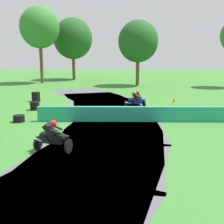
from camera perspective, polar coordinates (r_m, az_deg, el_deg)
The scene contains 12 objects.
ground_plane at distance 16.75m, azimuth 0.24°, elevation -1.92°, with size 120.00×120.00×0.00m, color #38752D.
track_asphalt at distance 16.80m, azimuth -3.93°, elevation -1.89°, with size 10.39×34.23×0.01m.
safety_barrier at distance 17.60m, azimuth 19.57°, elevation -0.43°, with size 0.30×20.68×0.90m, color #239375.
motorcycle_lead_black at distance 11.64m, azimuth -11.83°, elevation -4.97°, with size 1.70×1.04×1.42m.
motorcycle_chase_blue at distance 20.66m, azimuth 5.00°, elevation 2.46°, with size 1.72×1.08×1.43m.
tire_stack_mid_b at distance 17.48m, azimuth -18.47°, elevation -1.28°, with size 0.67×0.67×0.40m.
tire_stack_far at distance 20.85m, azimuth -15.49°, elevation 1.22°, with size 0.67×0.67×0.60m.
tire_stack_extra_a at distance 24.57m, azimuth -15.28°, elevation 3.01°, with size 0.70×0.70×0.80m.
traffic_cone at distance 23.98m, azimuth 12.60°, elevation 2.50°, with size 0.28×0.28×0.44m, color orange.
tree_far_left at distance 40.26m, azimuth -14.57°, elevation 16.34°, with size 5.26×5.26×10.23m.
tree_far_right at distance 35.91m, azimuth 5.35°, elevation 14.14°, with size 4.95×4.95×8.10m.
tree_mid_rise at distance 44.81m, azimuth -7.99°, elevation 14.61°, with size 5.96×5.96×9.42m.
Camera 1 is at (0.45, -16.27, 3.96)m, focal length 44.78 mm.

